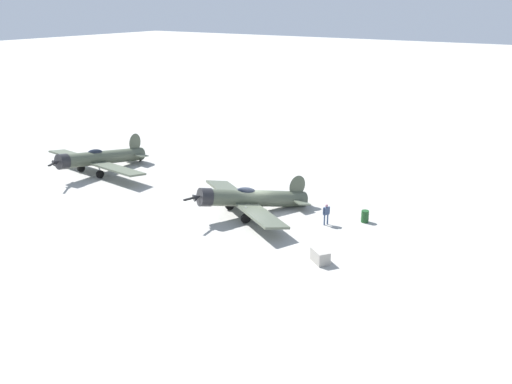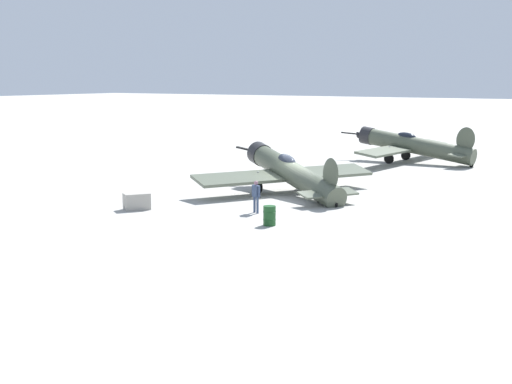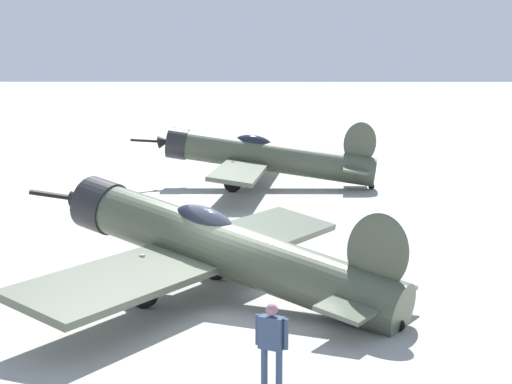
{
  "view_description": "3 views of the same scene",
  "coord_description": "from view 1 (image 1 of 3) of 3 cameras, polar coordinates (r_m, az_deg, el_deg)",
  "views": [
    {
      "loc": [
        -33.87,
        -22.33,
        16.32
      ],
      "look_at": [
        0.0,
        0.0,
        1.8
      ],
      "focal_mm": 37.68,
      "sensor_mm": 36.0,
      "label": 1
    },
    {
      "loc": [
        19.46,
        -36.02,
        6.94
      ],
      "look_at": [
        0.91,
        -5.85,
        1.1
      ],
      "focal_mm": 48.87,
      "sensor_mm": 36.0,
      "label": 2
    },
    {
      "loc": [
        0.87,
        -20.53,
        6.03
      ],
      "look_at": [
        0.42,
        7.54,
        1.6
      ],
      "focal_mm": 59.62,
      "sensor_mm": 36.0,
      "label": 3
    }
  ],
  "objects": [
    {
      "name": "airplane_mid_apron",
      "position": [
        55.85,
        -16.29,
        3.46
      ],
      "size": [
        11.54,
        13.61,
        3.22
      ],
      "rotation": [
        0.0,
        0.0,
        3.04
      ],
      "color": "#4C5442",
      "rests_on": "ground_plane"
    },
    {
      "name": "airplane_foreground",
      "position": [
        43.04,
        -0.62,
        -0.71
      ],
      "size": [
        10.24,
        11.03,
        3.05
      ],
      "rotation": [
        0.0,
        0.0,
        2.6
      ],
      "color": "#4C5442",
      "rests_on": "ground_plane"
    },
    {
      "name": "equipment_crate",
      "position": [
        35.8,
        6.83,
        -6.79
      ],
      "size": [
        1.46,
        1.58,
        0.88
      ],
      "rotation": [
        0.0,
        0.0,
        0.95
      ],
      "color": "#9E998E",
      "rests_on": "ground_plane"
    },
    {
      "name": "ground_plane",
      "position": [
        43.72,
        0.0,
        -2.22
      ],
      "size": [
        400.0,
        400.0,
        0.0
      ],
      "primitive_type": "plane",
      "color": "#A8A59E"
    },
    {
      "name": "ground_crew_mechanic",
      "position": [
        41.42,
        7.47,
        -2.16
      ],
      "size": [
        0.6,
        0.41,
        1.69
      ],
      "rotation": [
        0.0,
        0.0,
        1.1
      ],
      "color": "#384766",
      "rests_on": "ground_plane"
    },
    {
      "name": "fuel_drum",
      "position": [
        42.63,
        11.49,
        -2.55
      ],
      "size": [
        0.63,
        0.63,
        0.94
      ],
      "color": "#19471E",
      "rests_on": "ground_plane"
    }
  ]
}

